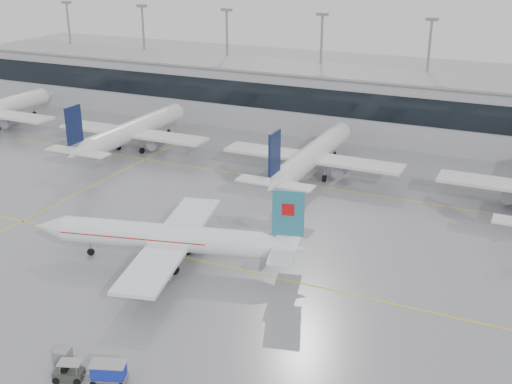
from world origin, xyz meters
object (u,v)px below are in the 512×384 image
at_px(baggage_cart, 109,371).
at_px(gse_unit, 63,356).
at_px(baggage_tug, 69,373).
at_px(air_canada_jet, 171,238).

relative_size(baggage_cart, gse_unit, 2.51).
distance_m(baggage_tug, gse_unit, 2.71).
xyz_separation_m(baggage_cart, gse_unit, (-5.50, 0.45, -0.43)).
bearing_deg(gse_unit, air_canada_jet, 81.57).
relative_size(air_canada_jet, gse_unit, 24.23).
bearing_deg(air_canada_jet, gse_unit, 80.27).
relative_size(baggage_tug, baggage_cart, 1.11).
height_order(air_canada_jet, baggage_cart, air_canada_jet).
bearing_deg(gse_unit, baggage_cart, -16.93).
bearing_deg(gse_unit, baggage_tug, -50.76).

